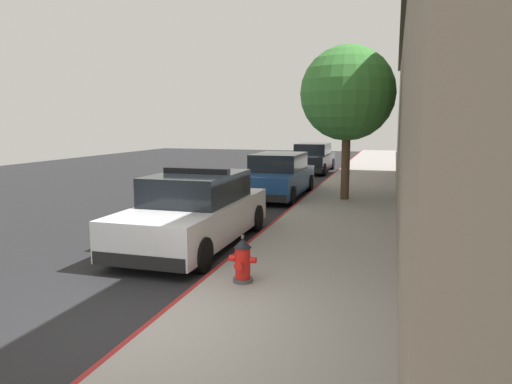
{
  "coord_description": "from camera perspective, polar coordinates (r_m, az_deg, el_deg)",
  "views": [
    {
      "loc": [
        2.84,
        -5.05,
        2.64
      ],
      "look_at": [
        -0.31,
        5.56,
        1.0
      ],
      "focal_mm": 32.66,
      "sensor_mm": 36.0,
      "label": 1
    }
  ],
  "objects": [
    {
      "name": "parked_car_silver_ahead",
      "position": [
        16.89,
        2.74,
        1.95
      ],
      "size": [
        1.94,
        4.84,
        1.56
      ],
      "color": "navy",
      "rests_on": "ground"
    },
    {
      "name": "fire_hydrant",
      "position": [
        7.42,
        -1.65,
        -8.39
      ],
      "size": [
        0.44,
        0.4,
        0.76
      ],
      "color": "#4C4C51",
      "rests_on": "sidewalk_pavement"
    },
    {
      "name": "parked_car_dark_far",
      "position": [
        25.57,
        6.94,
        4.1
      ],
      "size": [
        1.94,
        4.84,
        1.56
      ],
      "color": "black",
      "rests_on": "ground"
    },
    {
      "name": "curb_painted_edge",
      "position": [
        15.53,
        5.64,
        -1.13
      ],
      "size": [
        0.08,
        60.0,
        0.14
      ],
      "primitive_type": "cube",
      "color": "maroon",
      "rests_on": "ground"
    },
    {
      "name": "ground_plane",
      "position": [
        16.97,
        -9.38,
        -0.98
      ],
      "size": [
        32.59,
        60.0,
        0.2
      ],
      "primitive_type": "cube",
      "color": "#232326"
    },
    {
      "name": "sidewalk_pavement",
      "position": [
        15.33,
        11.23,
        -1.38
      ],
      "size": [
        2.96,
        60.0,
        0.14
      ],
      "primitive_type": "cube",
      "color": "gray",
      "rests_on": "ground"
    },
    {
      "name": "street_tree",
      "position": [
        15.57,
        11.14,
        11.73
      ],
      "size": [
        3.04,
        3.04,
        4.97
      ],
      "color": "brown",
      "rests_on": "sidewalk_pavement"
    },
    {
      "name": "police_cruiser",
      "position": [
        10.19,
        -7.36,
        -2.36
      ],
      "size": [
        1.94,
        4.84,
        1.68
      ],
      "color": "white",
      "rests_on": "ground"
    }
  ]
}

